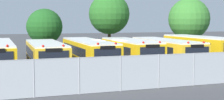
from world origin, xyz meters
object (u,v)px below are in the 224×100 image
object	(u,v)px
school_bus_2	(88,53)
school_bus_4	(165,51)
school_bus_3	(130,52)
school_bus_5	(199,49)
tree_1	(43,27)
school_bus_1	(46,55)
tree_3	(189,19)
traffic_cone	(177,78)
tree_2	(108,14)

from	to	relation	value
school_bus_2	school_bus_4	xyz separation A→B (m)	(7.18, -0.30, -0.03)
school_bus_3	school_bus_2	bearing A→B (deg)	-2.06
school_bus_5	tree_1	bearing A→B (deg)	-36.75
school_bus_1	school_bus_3	distance (m)	7.31
school_bus_4	school_bus_2	bearing A→B (deg)	-0.70
school_bus_3	school_bus_4	world-z (taller)	school_bus_3
tree_1	tree_3	distance (m)	17.10
school_bus_2	school_bus_4	world-z (taller)	school_bus_2
school_bus_2	school_bus_4	size ratio (longest dim) A/B	1.02
school_bus_2	tree_3	world-z (taller)	tree_3
school_bus_1	traffic_cone	world-z (taller)	school_bus_1
school_bus_2	school_bus_1	bearing A→B (deg)	2.58
tree_1	traffic_cone	distance (m)	18.84
tree_3	school_bus_3	bearing A→B (deg)	-144.92
school_bus_5	tree_2	bearing A→B (deg)	-60.44
tree_1	traffic_cone	xyz separation A→B (m)	(6.47, -17.41, -3.20)
school_bus_2	tree_1	bearing A→B (deg)	-75.30
school_bus_4	traffic_cone	distance (m)	8.11
school_bus_1	school_bus_2	world-z (taller)	school_bus_2
school_bus_3	tree_1	distance (m)	11.88
traffic_cone	school_bus_3	bearing A→B (deg)	92.51
school_bus_1	tree_2	distance (m)	13.77
school_bus_2	tree_1	world-z (taller)	tree_1
school_bus_1	tree_3	world-z (taller)	tree_3
tree_2	tree_3	bearing A→B (deg)	-15.52
tree_3	tree_1	bearing A→B (deg)	171.99
school_bus_2	school_bus_5	world-z (taller)	school_bus_5
school_bus_5	traffic_cone	xyz separation A→B (m)	(-6.90, -7.70, -1.19)
school_bus_3	tree_3	world-z (taller)	tree_3
school_bus_2	school_bus_3	world-z (taller)	school_bus_2
school_bus_5	tree_1	size ratio (longest dim) A/B	1.79
school_bus_2	tree_2	size ratio (longest dim) A/B	1.49
tree_3	traffic_cone	distance (m)	18.74
school_bus_5	school_bus_2	bearing A→B (deg)	-0.78
traffic_cone	school_bus_5	bearing A→B (deg)	48.12
school_bus_4	tree_3	bearing A→B (deg)	-132.11
school_bus_1	school_bus_3	xyz separation A→B (m)	(7.31, -0.11, 0.04)
tree_3	traffic_cone	xyz separation A→B (m)	(-10.44, -15.02, -4.06)
school_bus_5	tree_2	size ratio (longest dim) A/B	1.33
tree_1	tree_2	bearing A→B (deg)	1.63
traffic_cone	tree_2	bearing A→B (deg)	86.44
tree_1	school_bus_2	bearing A→B (deg)	-75.95
school_bus_1	school_bus_4	distance (m)	10.77
school_bus_5	tree_3	bearing A→B (deg)	-116.55
tree_2	tree_3	xyz separation A→B (m)	(9.34, -2.60, -0.52)
school_bus_3	tree_2	xyz separation A→B (m)	(1.42, 10.16, 3.49)
school_bus_2	school_bus_3	size ratio (longest dim) A/B	1.13
school_bus_5	school_bus_3	bearing A→B (deg)	1.08
school_bus_1	tree_1	bearing A→B (deg)	-95.40
tree_3	traffic_cone	bearing A→B (deg)	-124.79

